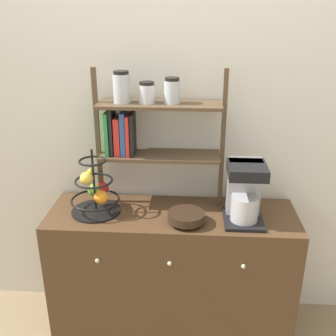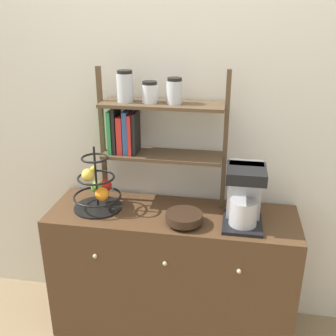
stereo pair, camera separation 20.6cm
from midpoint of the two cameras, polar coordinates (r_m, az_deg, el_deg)
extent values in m
cube|color=silver|center=(2.23, 4.42, 8.32)|extent=(7.00, 0.05, 2.60)
cube|color=#4C331E|center=(2.39, 3.11, -14.95)|extent=(1.37, 0.43, 0.78)
sphere|color=#B2AD8C|center=(2.15, -7.81, -12.65)|extent=(0.02, 0.02, 0.02)
sphere|color=#B2AD8C|center=(2.08, 2.47, -13.78)|extent=(0.02, 0.02, 0.02)
sphere|color=#B2AD8C|center=(2.08, 13.20, -14.49)|extent=(0.02, 0.02, 0.02)
cube|color=black|center=(2.12, 13.50, -7.85)|extent=(0.20, 0.25, 0.02)
cube|color=#B7B7BC|center=(2.11, 13.81, -3.11)|extent=(0.17, 0.10, 0.31)
cylinder|color=#B7B7BC|center=(2.06, 13.72, -6.30)|extent=(0.14, 0.14, 0.14)
cube|color=black|center=(1.98, 14.24, -0.85)|extent=(0.19, 0.20, 0.06)
cylinder|color=black|center=(2.24, -7.52, -5.72)|extent=(0.27, 0.27, 0.01)
cylinder|color=black|center=(2.17, -7.76, -1.43)|extent=(0.01, 0.01, 0.36)
torus|color=black|center=(2.21, -7.61, -4.14)|extent=(0.27, 0.27, 0.01)
torus|color=black|center=(2.17, -7.76, -1.43)|extent=(0.21, 0.21, 0.01)
torus|color=black|center=(2.12, -7.91, 1.39)|extent=(0.15, 0.15, 0.01)
sphere|color=red|center=(2.25, -6.49, -2.59)|extent=(0.07, 0.07, 0.07)
sphere|color=#6BAD33|center=(2.24, -7.68, -2.75)|extent=(0.07, 0.07, 0.07)
sphere|color=orange|center=(2.15, -6.86, -3.85)|extent=(0.08, 0.08, 0.08)
ellipsoid|color=yellow|center=(2.20, -8.38, -0.52)|extent=(0.05, 0.15, 0.04)
sphere|color=gold|center=(2.11, -8.83, -1.06)|extent=(0.07, 0.07, 0.07)
cylinder|color=black|center=(2.08, 5.22, -7.95)|extent=(0.11, 0.11, 0.02)
cylinder|color=black|center=(2.06, 5.25, -7.18)|extent=(0.19, 0.19, 0.04)
cube|color=brown|center=(2.21, -6.88, 4.56)|extent=(0.02, 0.02, 0.77)
cube|color=brown|center=(2.13, 11.09, 3.56)|extent=(0.02, 0.02, 0.77)
cube|color=brown|center=(2.17, 1.90, 1.80)|extent=(0.66, 0.20, 0.02)
cube|color=brown|center=(2.09, 2.00, 9.14)|extent=(0.66, 0.20, 0.02)
cube|color=#2D8C47|center=(2.19, -5.38, 5.38)|extent=(0.02, 0.15, 0.24)
cube|color=black|center=(2.18, -4.79, 5.59)|extent=(0.02, 0.14, 0.26)
cube|color=red|center=(2.18, -4.00, 4.94)|extent=(0.03, 0.13, 0.21)
cube|color=#2D599E|center=(2.17, -3.16, 5.29)|extent=(0.03, 0.13, 0.24)
cube|color=red|center=(2.16, -2.48, 5.07)|extent=(0.02, 0.15, 0.22)
cube|color=black|center=(2.16, -1.93, 5.13)|extent=(0.02, 0.13, 0.23)
cylinder|color=silver|center=(2.11, -3.40, 11.54)|extent=(0.09, 0.09, 0.15)
cylinder|color=black|center=(2.10, -3.45, 13.75)|extent=(0.08, 0.08, 0.02)
cylinder|color=silver|center=(2.09, 0.20, 10.73)|extent=(0.09, 0.09, 0.10)
cylinder|color=black|center=(2.08, 0.20, 12.24)|extent=(0.08, 0.08, 0.02)
cylinder|color=silver|center=(2.07, 3.86, 10.88)|extent=(0.08, 0.08, 0.12)
cylinder|color=black|center=(2.06, 3.91, 12.71)|extent=(0.08, 0.08, 0.02)
camera|label=1|loc=(0.10, -87.14, 1.16)|focal=42.00mm
camera|label=2|loc=(0.10, 92.86, -1.16)|focal=42.00mm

